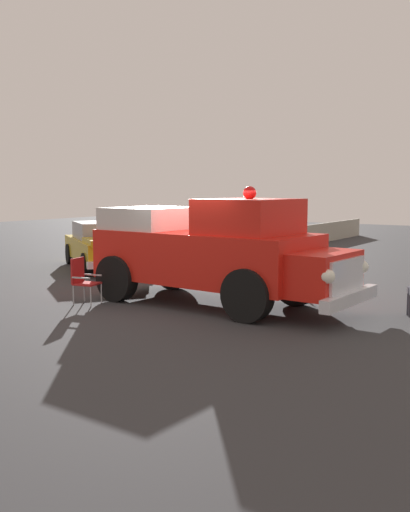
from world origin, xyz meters
TOP-DOWN VIEW (x-y plane):
  - ground_plane at (0.00, 0.00)m, footprint 60.00×60.00m
  - vintage_fire_truck at (0.12, -0.14)m, footprint 2.61×6.06m
  - classic_hot_rod at (3.09, 5.90)m, footprint 4.00×4.64m
  - lawn_chair_by_car at (-1.41, 2.32)m, footprint 0.60×0.59m
  - traffic_cone at (2.65, -0.89)m, footprint 0.40×0.40m
  - background_fence at (15.42, 3.52)m, footprint 9.59×0.12m

SIDE VIEW (x-z plane):
  - ground_plane at x=0.00m, z-range 0.00..0.00m
  - traffic_cone at x=2.65m, z-range -0.01..0.63m
  - background_fence at x=15.42m, z-range 0.00..0.90m
  - lawn_chair_by_car at x=-1.41m, z-range 0.08..1.10m
  - classic_hot_rod at x=3.09m, z-range 0.02..1.48m
  - vintage_fire_truck at x=0.12m, z-range -0.10..2.49m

